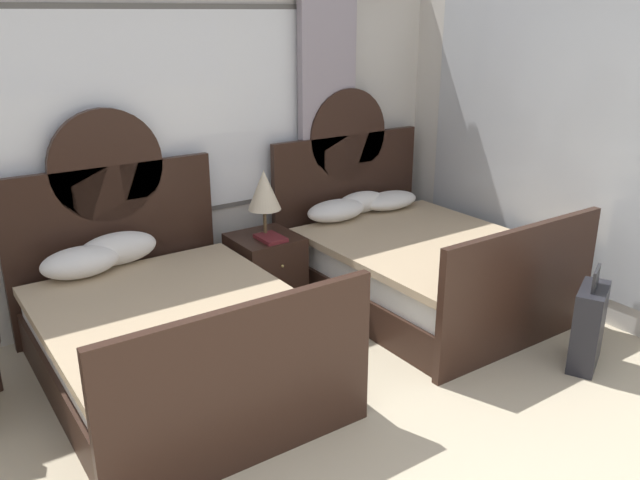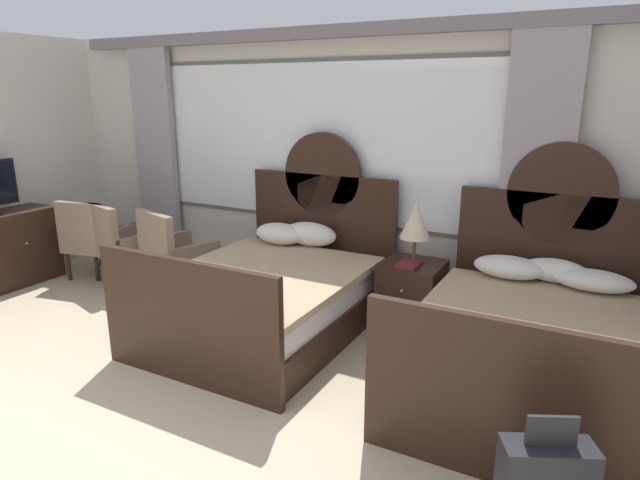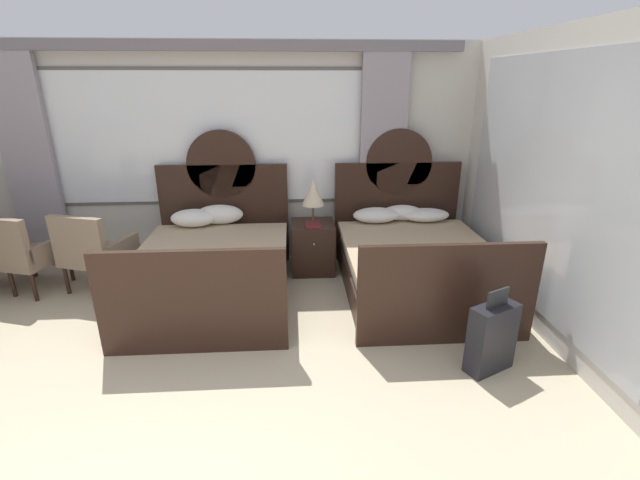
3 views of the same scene
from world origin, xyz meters
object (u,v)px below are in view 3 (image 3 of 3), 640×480
Objects in this scene: bed_near_window at (214,266)px; armchair_by_window_left at (94,250)px; bed_near_mirror at (414,260)px; book_on_nightstand at (313,225)px; table_lamp_on_nightstand at (313,193)px; suitcase_on_floor at (492,338)px; armchair_by_window_centre at (20,251)px; nightstand_between_beds at (313,247)px.

bed_near_window is 1.37m from armchair_by_window_left.
bed_near_mirror is 1.25m from book_on_nightstand.
armchair_by_window_left is at bearing 170.60° from bed_near_window.
table_lamp_on_nightstand is 2.59m from suitcase_on_floor.
suitcase_on_floor is (1.35, -2.00, -0.34)m from book_on_nightstand.
book_on_nightstand is 0.28× the size of armchair_by_window_centre.
suitcase_on_floor is (4.58, -1.71, -0.19)m from armchair_by_window_centre.
nightstand_between_beds is 2.38× the size of book_on_nightstand.
suitcase_on_floor is (2.45, -1.49, -0.05)m from bed_near_window.
nightstand_between_beds is 1.12× the size of table_lamp_on_nightstand.
bed_near_window reaches higher than book_on_nightstand.
nightstand_between_beds is 0.67× the size of armchair_by_window_left.
bed_near_mirror is 3.56m from armchair_by_window_left.
suitcase_on_floor is (0.24, -1.50, -0.06)m from bed_near_mirror.
bed_near_window is 1.25m from book_on_nightstand.
suitcase_on_floor is at bearing -20.52° from armchair_by_window_centre.
armchair_by_window_centre reaches higher than nightstand_between_beds.
armchair_by_window_left is (-2.45, -0.28, -0.15)m from book_on_nightstand.
table_lamp_on_nightstand reaches higher than armchair_by_window_left.
bed_near_mirror is 2.31× the size of armchair_by_window_left.
armchair_by_window_left is (-2.45, -0.39, 0.17)m from nightstand_between_beds.
bed_near_mirror is 2.31× the size of armchair_by_window_centre.
nightstand_between_beds is 0.34m from book_on_nightstand.
bed_near_mirror is (2.21, 0.01, 0.00)m from bed_near_window.
bed_near_window is 2.14m from armchair_by_window_centre.
bed_near_window is 2.31× the size of armchair_by_window_centre.
bed_near_mirror is at bearing -24.41° from book_on_nightstand.
bed_near_mirror is 2.92× the size of suitcase_on_floor.
bed_near_window reaches higher than armchair_by_window_centre.
book_on_nightstand is (-0.01, -0.10, -0.37)m from table_lamp_on_nightstand.
armchair_by_window_centre is at bearing 159.48° from suitcase_on_floor.
bed_near_window is 1.00× the size of bed_near_mirror.
table_lamp_on_nightstand is at bearing 151.24° from bed_near_mirror.
bed_near_window is 1.42m from table_lamp_on_nightstand.
nightstand_between_beds is 2.49m from armchair_by_window_left.
bed_near_mirror is 8.15× the size of book_on_nightstand.
armchair_by_window_left and armchair_by_window_centre have the same top height.
suitcase_on_floor is at bearing -31.30° from bed_near_window.
book_on_nightstand is 0.28× the size of armchair_by_window_left.
bed_near_mirror is at bearing -2.86° from armchair_by_window_centre.
armchair_by_window_left is (-3.55, 0.22, 0.13)m from bed_near_mirror.
book_on_nightstand reaches higher than nightstand_between_beds.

